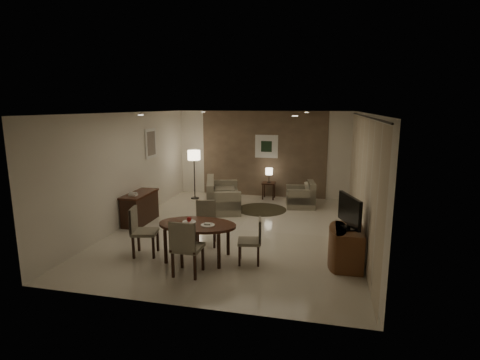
% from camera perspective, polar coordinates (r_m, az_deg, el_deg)
% --- Properties ---
extents(room_shell, '(5.50, 7.00, 2.70)m').
position_cam_1_polar(room_shell, '(8.88, 0.29, 1.51)').
color(room_shell, beige).
rests_on(room_shell, ground).
extents(taupe_accent, '(3.96, 0.03, 2.70)m').
position_cam_1_polar(taupe_accent, '(11.88, 3.58, 3.95)').
color(taupe_accent, '#77604A').
rests_on(taupe_accent, wall_back).
extents(curtain_wall, '(0.08, 6.70, 2.58)m').
position_cam_1_polar(curtain_wall, '(8.32, 17.97, 0.08)').
color(curtain_wall, beige).
rests_on(curtain_wall, wall_right).
extents(curtain_rod, '(0.03, 6.80, 0.03)m').
position_cam_1_polar(curtain_rod, '(8.18, 18.54, 9.19)').
color(curtain_rod, black).
rests_on(curtain_rod, wall_right).
extents(art_back_frame, '(0.72, 0.03, 0.72)m').
position_cam_1_polar(art_back_frame, '(11.81, 4.06, 5.12)').
color(art_back_frame, silver).
rests_on(art_back_frame, wall_back).
extents(art_back_canvas, '(0.34, 0.01, 0.34)m').
position_cam_1_polar(art_back_canvas, '(11.79, 4.05, 5.12)').
color(art_back_canvas, black).
rests_on(art_back_canvas, wall_back).
extents(art_left_frame, '(0.03, 0.60, 0.80)m').
position_cam_1_polar(art_left_frame, '(10.48, -13.44, 5.45)').
color(art_left_frame, silver).
rests_on(art_left_frame, wall_left).
extents(art_left_canvas, '(0.01, 0.46, 0.64)m').
position_cam_1_polar(art_left_canvas, '(10.47, -13.37, 5.45)').
color(art_left_canvas, gray).
rests_on(art_left_canvas, wall_left).
extents(downlight_nl, '(0.10, 0.10, 0.01)m').
position_cam_1_polar(downlight_nl, '(7.16, -14.89, 9.55)').
color(downlight_nl, white).
rests_on(downlight_nl, ceiling).
extents(downlight_nr, '(0.10, 0.10, 0.01)m').
position_cam_1_polar(downlight_nr, '(6.36, 8.37, 9.64)').
color(downlight_nr, white).
rests_on(downlight_nr, ceiling).
extents(downlight_fl, '(0.10, 0.10, 0.01)m').
position_cam_1_polar(downlight_fl, '(10.48, -5.58, 10.28)').
color(downlight_fl, white).
rests_on(downlight_fl, ceiling).
extents(downlight_fr, '(0.10, 0.10, 0.01)m').
position_cam_1_polar(downlight_fr, '(9.95, 10.14, 10.11)').
color(downlight_fr, white).
rests_on(downlight_fr, ceiling).
extents(console_desk, '(0.48, 1.20, 0.75)m').
position_cam_1_polar(console_desk, '(9.59, -14.98, -4.12)').
color(console_desk, '#4B2418').
rests_on(console_desk, floor).
extents(telephone, '(0.20, 0.14, 0.09)m').
position_cam_1_polar(telephone, '(9.23, -15.98, -2.04)').
color(telephone, white).
rests_on(telephone, console_desk).
extents(tv_cabinet, '(0.48, 0.90, 0.70)m').
position_cam_1_polar(tv_cabinet, '(7.11, 16.21, -9.82)').
color(tv_cabinet, brown).
rests_on(tv_cabinet, floor).
extents(flat_tv, '(0.36, 0.85, 0.60)m').
position_cam_1_polar(flat_tv, '(6.90, 16.34, -4.60)').
color(flat_tv, black).
rests_on(flat_tv, tv_cabinet).
extents(dining_table, '(1.48, 0.92, 0.69)m').
position_cam_1_polar(dining_table, '(7.17, -6.47, -9.28)').
color(dining_table, '#4B2418').
rests_on(dining_table, floor).
extents(chair_near, '(0.48, 0.48, 0.98)m').
position_cam_1_polar(chair_near, '(6.53, -7.97, -10.04)').
color(chair_near, '#79725D').
rests_on(chair_near, floor).
extents(chair_far, '(0.53, 0.53, 0.91)m').
position_cam_1_polar(chair_far, '(7.81, -5.23, -6.69)').
color(chair_far, '#79725D').
rests_on(chair_far, floor).
extents(chair_left, '(0.55, 0.55, 0.95)m').
position_cam_1_polar(chair_left, '(7.49, -14.24, -7.61)').
color(chair_left, '#79725D').
rests_on(chair_left, floor).
extents(chair_right, '(0.48, 0.48, 0.84)m').
position_cam_1_polar(chair_right, '(6.94, 1.40, -9.25)').
color(chair_right, '#79725D').
rests_on(chair_right, floor).
extents(plate_a, '(0.26, 0.26, 0.02)m').
position_cam_1_polar(plate_a, '(7.16, -7.76, -6.35)').
color(plate_a, white).
rests_on(plate_a, dining_table).
extents(plate_b, '(0.26, 0.26, 0.02)m').
position_cam_1_polar(plate_b, '(6.94, -4.94, -6.85)').
color(plate_b, white).
rests_on(plate_b, dining_table).
extents(fruit_apple, '(0.09, 0.09, 0.09)m').
position_cam_1_polar(fruit_apple, '(7.14, -7.78, -5.94)').
color(fruit_apple, '#A21412').
rests_on(fruit_apple, plate_a).
extents(napkin, '(0.12, 0.08, 0.03)m').
position_cam_1_polar(napkin, '(6.93, -4.95, -6.67)').
color(napkin, white).
rests_on(napkin, plate_b).
extents(round_rug, '(1.38, 1.38, 0.01)m').
position_cam_1_polar(round_rug, '(10.51, 3.31, -4.48)').
color(round_rug, '#393020').
rests_on(round_rug, floor).
extents(sofa, '(1.97, 1.38, 0.84)m').
position_cam_1_polar(sofa, '(10.52, -2.59, -2.13)').
color(sofa, '#79725D').
rests_on(sofa, floor).
extents(armchair, '(0.90, 0.93, 0.73)m').
position_cam_1_polar(armchair, '(10.84, 9.20, -2.17)').
color(armchair, '#79725D').
rests_on(armchair, floor).
extents(side_table, '(0.40, 0.40, 0.52)m').
position_cam_1_polar(side_table, '(11.69, 4.41, -1.61)').
color(side_table, black).
rests_on(side_table, floor).
extents(table_lamp, '(0.22, 0.22, 0.50)m').
position_cam_1_polar(table_lamp, '(11.59, 4.44, 0.84)').
color(table_lamp, '#FFEAC1').
rests_on(table_lamp, side_table).
extents(floor_lamp, '(0.38, 0.38, 1.51)m').
position_cam_1_polar(floor_lamp, '(11.67, -6.96, 0.81)').
color(floor_lamp, '#FFE5B7').
rests_on(floor_lamp, floor).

